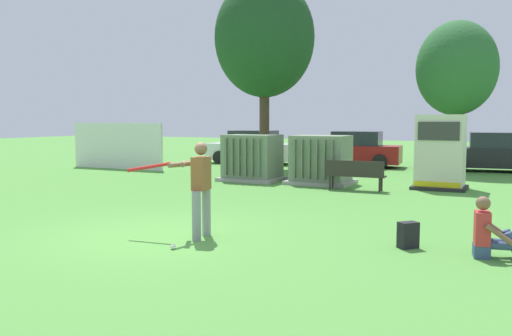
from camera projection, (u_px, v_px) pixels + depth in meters
name	position (u px, v px, depth m)	size (l,w,h in m)	color
ground_plane	(156.00, 237.00, 9.80)	(96.00, 96.00, 0.00)	#51933D
fence_panel	(117.00, 146.00, 23.45)	(4.80, 0.12, 2.00)	white
transformer_west	(252.00, 158.00, 18.87)	(2.10, 1.70, 1.62)	#9E9B93
transformer_mid_west	(321.00, 160.00, 17.89)	(2.10, 1.70, 1.62)	#9E9B93
generator_enclosure	(441.00, 152.00, 16.54)	(1.60, 1.40, 2.30)	#262626
park_bench	(355.00, 173.00, 16.18)	(1.80, 0.42, 0.92)	#2D2823
batter	(198.00, 185.00, 9.66)	(1.62, 0.74, 1.74)	gray
sports_ball	(173.00, 247.00, 8.86)	(0.09, 0.09, 0.09)	white
seated_spectator	(489.00, 234.00, 8.31)	(0.76, 0.60, 0.96)	#384C75
backpack	(408.00, 235.00, 8.95)	(0.38, 0.38, 0.44)	black
tree_left	(264.00, 38.00, 22.98)	(4.30, 4.30, 8.21)	#4C3828
tree_center_left	(457.00, 69.00, 21.71)	(3.21, 3.21, 6.14)	#4C3828
parked_car_leftmost	(251.00, 148.00, 26.27)	(4.33, 2.19, 1.62)	silver
parked_car_left_of_center	(354.00, 150.00, 24.46)	(4.34, 2.21, 1.62)	maroon
parked_car_right_of_center	(493.00, 153.00, 22.22)	(4.36, 2.27, 1.62)	black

